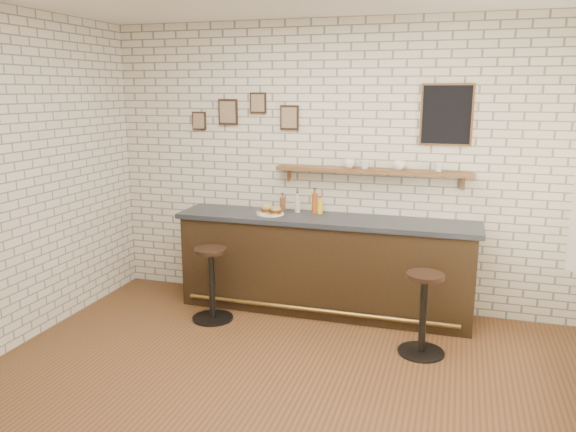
% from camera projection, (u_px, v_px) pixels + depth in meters
% --- Properties ---
extents(ground, '(5.00, 5.00, 0.00)m').
position_uv_depth(ground, '(277.00, 390.00, 4.37)').
color(ground, brown).
rests_on(ground, ground).
extents(bar_counter, '(3.10, 0.65, 1.01)m').
position_uv_depth(bar_counter, '(324.00, 264.00, 5.86)').
color(bar_counter, '#2E2011').
rests_on(bar_counter, ground).
extents(sandwich_plate, '(0.28, 0.28, 0.01)m').
position_uv_depth(sandwich_plate, '(271.00, 214.00, 5.88)').
color(sandwich_plate, white).
rests_on(sandwich_plate, bar_counter).
extents(ciabatta_sandwich, '(0.26, 0.19, 0.08)m').
position_uv_depth(ciabatta_sandwich, '(271.00, 210.00, 5.86)').
color(ciabatta_sandwich, tan).
rests_on(ciabatta_sandwich, sandwich_plate).
extents(potato_chips, '(0.25, 0.19, 0.00)m').
position_uv_depth(potato_chips, '(268.00, 213.00, 5.88)').
color(potato_chips, gold).
rests_on(potato_chips, sandwich_plate).
extents(bitters_bottle_brown, '(0.06, 0.06, 0.20)m').
position_uv_depth(bitters_bottle_brown, '(283.00, 204.00, 6.02)').
color(bitters_bottle_brown, brown).
rests_on(bitters_bottle_brown, bar_counter).
extents(bitters_bottle_white, '(0.06, 0.06, 0.22)m').
position_uv_depth(bitters_bottle_white, '(297.00, 204.00, 5.97)').
color(bitters_bottle_white, beige).
rests_on(bitters_bottle_white, bar_counter).
extents(bitters_bottle_amber, '(0.06, 0.06, 0.27)m').
position_uv_depth(bitters_bottle_amber, '(315.00, 203.00, 5.91)').
color(bitters_bottle_amber, '#9B4B19').
rests_on(bitters_bottle_amber, bar_counter).
extents(condiment_bottle_yellow, '(0.06, 0.06, 0.18)m').
position_uv_depth(condiment_bottle_yellow, '(320.00, 206.00, 5.91)').
color(condiment_bottle_yellow, yellow).
rests_on(condiment_bottle_yellow, bar_counter).
extents(bar_stool_left, '(0.42, 0.42, 0.75)m').
position_uv_depth(bar_stool_left, '(212.00, 282.00, 5.64)').
color(bar_stool_left, black).
rests_on(bar_stool_left, ground).
extents(bar_stool_right, '(0.41, 0.41, 0.74)m').
position_uv_depth(bar_stool_right, '(423.00, 311.00, 4.90)').
color(bar_stool_right, black).
rests_on(bar_stool_right, ground).
extents(wall_shelf, '(2.00, 0.18, 0.18)m').
position_uv_depth(wall_shelf, '(372.00, 171.00, 5.71)').
color(wall_shelf, brown).
rests_on(wall_shelf, ground).
extents(shelf_cup_a, '(0.16, 0.16, 0.09)m').
position_uv_depth(shelf_cup_a, '(349.00, 164.00, 5.76)').
color(shelf_cup_a, white).
rests_on(shelf_cup_a, wall_shelf).
extents(shelf_cup_b, '(0.13, 0.13, 0.09)m').
position_uv_depth(shelf_cup_b, '(365.00, 164.00, 5.71)').
color(shelf_cup_b, white).
rests_on(shelf_cup_b, wall_shelf).
extents(shelf_cup_c, '(0.15, 0.15, 0.09)m').
position_uv_depth(shelf_cup_c, '(399.00, 165.00, 5.61)').
color(shelf_cup_c, white).
rests_on(shelf_cup_c, wall_shelf).
extents(shelf_cup_d, '(0.10, 0.10, 0.09)m').
position_uv_depth(shelf_cup_d, '(439.00, 167.00, 5.50)').
color(shelf_cup_d, white).
rests_on(shelf_cup_d, wall_shelf).
extents(back_wall_decor, '(2.96, 0.02, 0.56)m').
position_uv_depth(back_wall_decor, '(358.00, 114.00, 5.71)').
color(back_wall_decor, black).
rests_on(back_wall_decor, ground).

